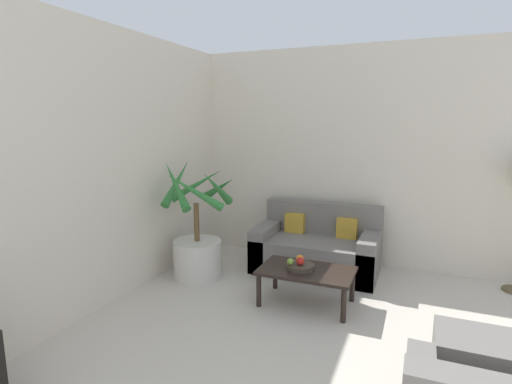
{
  "coord_description": "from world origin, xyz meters",
  "views": [
    {
      "loc": [
        -0.39,
        1.32,
        1.8
      ],
      "look_at": [
        -2.12,
        5.44,
        1.0
      ],
      "focal_mm": 28.0,
      "sensor_mm": 36.0,
      "label": 1
    }
  ],
  "objects_px": {
    "orange_fruit": "(300,258)",
    "ottoman": "(477,366)",
    "sofa_loveseat": "(317,249)",
    "coffee_table": "(307,274)",
    "fruit_bowl": "(300,267)",
    "apple_green": "(290,262)",
    "apple_red": "(300,261)",
    "potted_palm": "(197,242)"
  },
  "relations": [
    {
      "from": "fruit_bowl",
      "to": "potted_palm",
      "type": "bearing_deg",
      "value": 170.96
    },
    {
      "from": "apple_red",
      "to": "ottoman",
      "type": "relative_size",
      "value": 0.15
    },
    {
      "from": "coffee_table",
      "to": "apple_green",
      "type": "bearing_deg",
      "value": -158.12
    },
    {
      "from": "coffee_table",
      "to": "orange_fruit",
      "type": "distance_m",
      "value": 0.16
    },
    {
      "from": "fruit_bowl",
      "to": "orange_fruit",
      "type": "height_order",
      "value": "orange_fruit"
    },
    {
      "from": "potted_palm",
      "to": "coffee_table",
      "type": "bearing_deg",
      "value": -8.22
    },
    {
      "from": "coffee_table",
      "to": "apple_red",
      "type": "height_order",
      "value": "apple_red"
    },
    {
      "from": "fruit_bowl",
      "to": "apple_red",
      "type": "relative_size",
      "value": 3.46
    },
    {
      "from": "sofa_loveseat",
      "to": "orange_fruit",
      "type": "relative_size",
      "value": 19.76
    },
    {
      "from": "potted_palm",
      "to": "sofa_loveseat",
      "type": "height_order",
      "value": "potted_palm"
    },
    {
      "from": "sofa_loveseat",
      "to": "ottoman",
      "type": "xyz_separation_m",
      "value": [
        1.54,
        -1.81,
        -0.06
      ]
    },
    {
      "from": "apple_green",
      "to": "orange_fruit",
      "type": "distance_m",
      "value": 0.13
    },
    {
      "from": "ottoman",
      "to": "sofa_loveseat",
      "type": "bearing_deg",
      "value": 130.41
    },
    {
      "from": "coffee_table",
      "to": "fruit_bowl",
      "type": "relative_size",
      "value": 3.29
    },
    {
      "from": "sofa_loveseat",
      "to": "apple_green",
      "type": "bearing_deg",
      "value": -90.89
    },
    {
      "from": "orange_fruit",
      "to": "ottoman",
      "type": "distance_m",
      "value": 1.77
    },
    {
      "from": "coffee_table",
      "to": "orange_fruit",
      "type": "relative_size",
      "value": 12.45
    },
    {
      "from": "coffee_table",
      "to": "apple_green",
      "type": "distance_m",
      "value": 0.2
    },
    {
      "from": "sofa_loveseat",
      "to": "fruit_bowl",
      "type": "relative_size",
      "value": 5.22
    },
    {
      "from": "orange_fruit",
      "to": "apple_green",
      "type": "bearing_deg",
      "value": -119.43
    },
    {
      "from": "apple_red",
      "to": "orange_fruit",
      "type": "distance_m",
      "value": 0.09
    },
    {
      "from": "sofa_loveseat",
      "to": "potted_palm",
      "type": "bearing_deg",
      "value": -148.97
    },
    {
      "from": "apple_red",
      "to": "apple_green",
      "type": "distance_m",
      "value": 0.1
    },
    {
      "from": "potted_palm",
      "to": "coffee_table",
      "type": "relative_size",
      "value": 1.51
    },
    {
      "from": "orange_fruit",
      "to": "coffee_table",
      "type": "bearing_deg",
      "value": -30.19
    },
    {
      "from": "apple_green",
      "to": "ottoman",
      "type": "height_order",
      "value": "apple_green"
    },
    {
      "from": "fruit_bowl",
      "to": "apple_green",
      "type": "distance_m",
      "value": 0.11
    },
    {
      "from": "sofa_loveseat",
      "to": "apple_red",
      "type": "distance_m",
      "value": 0.98
    },
    {
      "from": "coffee_table",
      "to": "apple_green",
      "type": "relative_size",
      "value": 14.1
    },
    {
      "from": "apple_green",
      "to": "orange_fruit",
      "type": "relative_size",
      "value": 0.88
    },
    {
      "from": "sofa_loveseat",
      "to": "ottoman",
      "type": "bearing_deg",
      "value": -49.59
    },
    {
      "from": "sofa_loveseat",
      "to": "apple_red",
      "type": "height_order",
      "value": "sofa_loveseat"
    },
    {
      "from": "apple_green",
      "to": "ottoman",
      "type": "relative_size",
      "value": 0.12
    },
    {
      "from": "sofa_loveseat",
      "to": "orange_fruit",
      "type": "xyz_separation_m",
      "value": [
        0.05,
        -0.88,
        0.17
      ]
    },
    {
      "from": "potted_palm",
      "to": "ottoman",
      "type": "xyz_separation_m",
      "value": [
        2.76,
        -1.07,
        -0.21
      ]
    },
    {
      "from": "sofa_loveseat",
      "to": "orange_fruit",
      "type": "bearing_deg",
      "value": -86.95
    },
    {
      "from": "potted_palm",
      "to": "ottoman",
      "type": "bearing_deg",
      "value": -21.17
    },
    {
      "from": "fruit_bowl",
      "to": "orange_fruit",
      "type": "xyz_separation_m",
      "value": [
        -0.02,
        0.06,
        0.06
      ]
    },
    {
      "from": "sofa_loveseat",
      "to": "coffee_table",
      "type": "relative_size",
      "value": 1.59
    },
    {
      "from": "coffee_table",
      "to": "ottoman",
      "type": "bearing_deg",
      "value": -31.89
    },
    {
      "from": "apple_green",
      "to": "orange_fruit",
      "type": "xyz_separation_m",
      "value": [
        0.06,
        0.11,
        0.0
      ]
    },
    {
      "from": "sofa_loveseat",
      "to": "fruit_bowl",
      "type": "xyz_separation_m",
      "value": [
        0.07,
        -0.94,
        0.11
      ]
    }
  ]
}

